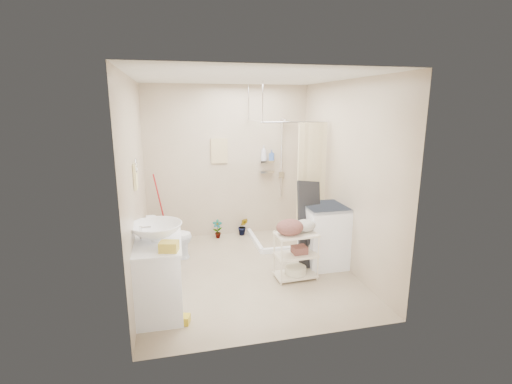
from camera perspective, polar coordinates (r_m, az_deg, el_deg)
floor at (r=5.30m, az=-1.33°, el=-12.07°), size 3.20×3.20×0.00m
ceiling at (r=4.80m, az=-1.51°, el=17.24°), size 2.80×3.20×0.04m
wall_back at (r=6.43m, az=-4.34°, el=4.61°), size 2.80×0.04×2.60m
wall_front at (r=3.38m, az=4.15°, el=-3.45°), size 2.80×0.04×2.60m
wall_left at (r=4.81m, az=-17.99°, el=0.99°), size 0.04×3.20×2.60m
wall_right at (r=5.34m, az=13.47°, el=2.47°), size 0.04×3.20×2.60m
vanity at (r=4.38m, az=-14.67°, el=-12.32°), size 0.53×0.94×0.82m
sink at (r=4.21m, az=-15.11°, el=-5.96°), size 0.64×0.64×0.20m
counter_basket at (r=3.90m, az=-13.25°, el=-8.16°), size 0.21×0.18×0.10m
floor_basket at (r=4.23m, az=-11.30°, el=-18.46°), size 0.27×0.23×0.12m
toilet at (r=5.72m, az=-13.14°, el=-6.86°), size 0.67×0.40×0.66m
mop at (r=6.42m, az=-14.74°, el=-2.34°), size 0.12×0.12×1.17m
potted_plant_a at (r=6.50m, az=-5.95°, el=-5.69°), size 0.18×0.13×0.32m
potted_plant_b at (r=6.61m, az=-2.03°, el=-5.32°), size 0.19×0.17×0.32m
hanging_towel at (r=6.37m, az=-5.68°, el=6.30°), size 0.28×0.03×0.42m
towel_ring at (r=4.58m, az=-18.08°, el=2.56°), size 0.04×0.22×0.34m
tp_holder at (r=5.00m, az=-17.01°, el=-5.37°), size 0.08×0.12×0.14m
shower at (r=6.14m, az=4.37°, el=1.82°), size 1.10×1.10×2.10m
shampoo_bottle_a at (r=6.47m, az=1.19°, el=6.01°), size 0.12×0.12×0.26m
shampoo_bottle_b at (r=6.49m, az=2.43°, el=5.69°), size 0.11×0.11×0.18m
washing_machine at (r=5.45m, az=10.55°, el=-6.53°), size 0.60×0.62×0.88m
laundry_rack at (r=4.99m, az=6.17°, el=-9.08°), size 0.56×0.35×0.76m
ironing_board at (r=5.28m, az=8.22°, el=-4.89°), size 0.37×0.18×1.27m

